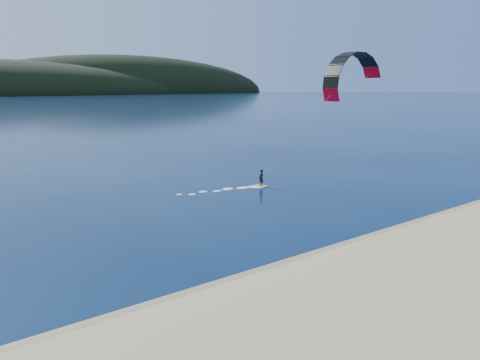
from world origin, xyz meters
name	(u,v)px	position (x,y,z in m)	size (l,w,h in m)	color
ground	(304,314)	(0.00, 0.00, 0.00)	(1800.00, 1800.00, 0.00)	#071937
wet_sand	(253,281)	(0.00, 4.50, 0.05)	(220.00, 2.50, 0.10)	#948256
kitesurfer_near	(349,89)	(25.06, 19.61, 11.45)	(25.21, 7.41, 15.95)	gold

